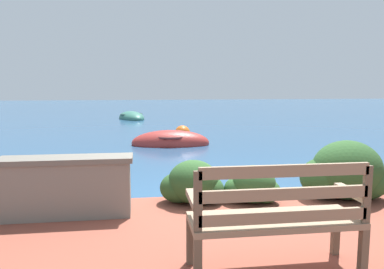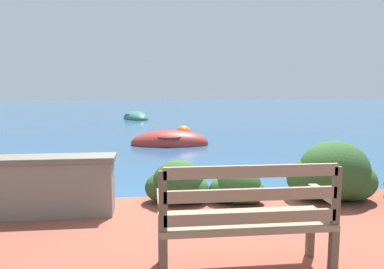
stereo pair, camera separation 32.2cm
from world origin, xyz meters
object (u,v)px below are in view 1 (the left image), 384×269
(park_bench, at_px, (277,216))
(mooring_buoy, at_px, (182,133))
(rowboat_mid, at_px, (131,118))
(rowboat_nearest, at_px, (171,143))

(park_bench, relative_size, mooring_buoy, 2.36)
(park_bench, distance_m, rowboat_mid, 16.85)
(rowboat_nearest, bearing_deg, mooring_buoy, -101.70)
(rowboat_nearest, height_order, mooring_buoy, rowboat_nearest)
(park_bench, distance_m, rowboat_nearest, 8.02)
(mooring_buoy, bearing_deg, park_bench, -92.11)
(rowboat_nearest, distance_m, mooring_buoy, 2.00)
(rowboat_nearest, distance_m, rowboat_mid, 8.88)
(rowboat_nearest, relative_size, rowboat_mid, 0.87)
(park_bench, bearing_deg, rowboat_mid, 102.89)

